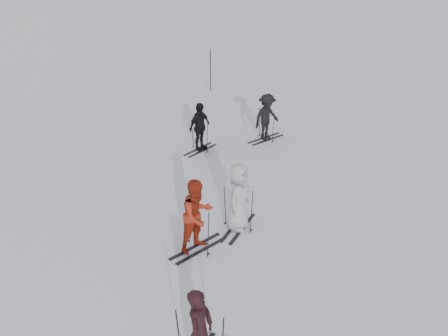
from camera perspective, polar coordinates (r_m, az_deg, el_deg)
name	(u,v)px	position (r m, az deg, el deg)	size (l,w,h in m)	color
ground	(210,214)	(14.00, -1.66, -5.32)	(120.00, 120.00, 0.00)	silver
skier_near_dark	(200,333)	(9.13, -2.76, -18.37)	(0.64, 0.42, 1.75)	black
skier_red	(197,216)	(12.10, -3.05, -5.55)	(0.92, 0.71, 1.89)	#9A2611
skier_grey	(238,198)	(12.93, 1.65, -3.44)	(0.90, 0.58, 1.84)	#A7AAB0
skier_uphill_left	(200,127)	(17.65, -2.80, 4.65)	(1.02, 0.43, 1.74)	black
skier_uphill_far	(267,117)	(18.66, 4.90, 5.77)	(1.13, 0.65, 1.74)	black
skis_red	(198,228)	(12.28, -3.02, -6.86)	(0.89, 1.69, 1.23)	black
skis_grey	(238,208)	(13.08, 1.63, -4.60)	(0.89, 1.69, 1.23)	black
skis_uphill_left	(200,136)	(17.77, -2.78, 3.73)	(0.82, 1.55, 1.13)	black
skis_uphill_far	(266,124)	(18.75, 4.87, 4.99)	(0.87, 1.65, 1.20)	black
piste_marker	(210,70)	(24.54, -1.56, 11.12)	(0.04, 0.04, 2.03)	black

